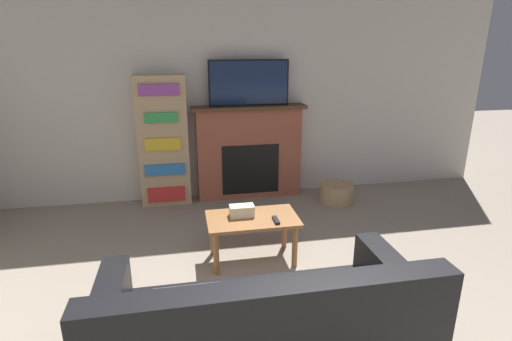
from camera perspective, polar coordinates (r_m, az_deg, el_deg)
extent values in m
cube|color=beige|center=(5.07, -3.35, 11.22)|extent=(6.91, 0.06, 2.70)
cube|color=brown|center=(5.11, -0.99, 2.44)|extent=(1.32, 0.22, 1.15)
cube|color=black|center=(5.05, -0.76, 0.14)|extent=(0.72, 0.01, 0.63)
cube|color=#4C331E|center=(4.96, -0.99, 9.02)|extent=(1.42, 0.28, 0.04)
cube|color=black|center=(4.92, -1.01, 12.41)|extent=(0.98, 0.03, 0.55)
cube|color=#19284C|center=(4.91, -0.98, 12.40)|extent=(0.94, 0.01, 0.51)
cube|color=black|center=(2.07, 2.87, -21.25)|extent=(1.85, 0.16, 0.45)
cube|color=black|center=(2.79, 18.93, -18.49)|extent=(0.16, 0.87, 0.66)
cube|color=silver|center=(2.29, -9.67, -19.71)|extent=(0.36, 0.14, 0.28)
cube|color=brown|center=(3.63, -0.52, -6.93)|extent=(0.82, 0.49, 0.03)
cylinder|color=brown|center=(3.53, -5.71, -11.76)|extent=(0.05, 0.05, 0.40)
cylinder|color=brown|center=(3.64, 5.56, -10.73)|extent=(0.05, 0.05, 0.40)
cylinder|color=brown|center=(3.85, -6.23, -9.09)|extent=(0.05, 0.05, 0.40)
cylinder|color=brown|center=(3.95, 4.07, -8.25)|extent=(0.05, 0.05, 0.40)
cube|color=beige|center=(3.64, -2.03, -5.76)|extent=(0.22, 0.12, 0.10)
cube|color=black|center=(3.55, 2.88, -7.09)|extent=(0.04, 0.15, 0.02)
cube|color=tan|center=(4.97, -13.10, 4.07)|extent=(0.59, 0.26, 1.58)
cube|color=red|center=(5.02, -12.64, -3.33)|extent=(0.45, 0.03, 0.18)
cube|color=#2D70B7|center=(4.91, -12.89, 0.10)|extent=(0.48, 0.03, 0.14)
cube|color=gold|center=(4.83, -13.15, 3.67)|extent=(0.41, 0.03, 0.15)
cube|color=green|center=(4.76, -13.42, 7.34)|extent=(0.38, 0.03, 0.12)
cube|color=purple|center=(4.72, -13.70, 11.11)|extent=(0.45, 0.03, 0.13)
cylinder|color=tan|center=(5.14, 11.41, -3.17)|extent=(0.42, 0.42, 0.24)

